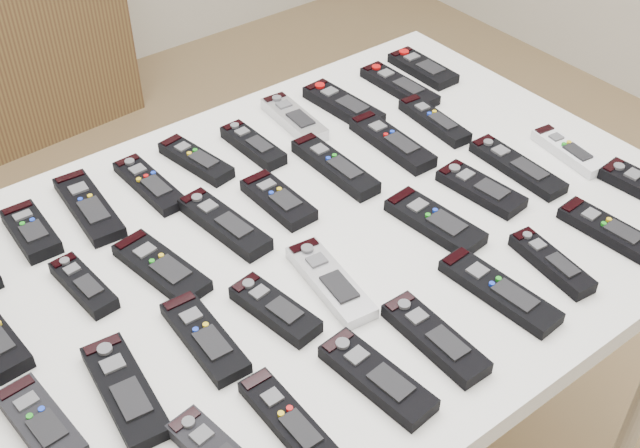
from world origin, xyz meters
TOP-DOWN VIEW (x-y plane):
  - table at (-0.04, -0.08)m, footprint 1.25×0.88m
  - remote_1 at (-0.42, 0.20)m, footprint 0.06×0.14m
  - remote_2 at (-0.32, 0.20)m, footprint 0.07×0.20m
  - remote_3 at (-0.21, 0.20)m, footprint 0.06×0.18m
  - remote_4 at (-0.11, 0.21)m, footprint 0.07×0.17m
  - remote_5 at (0.00, 0.18)m, footprint 0.05×0.15m
  - remote_6 at (0.12, 0.21)m, footprint 0.06×0.17m
  - remote_7 at (0.23, 0.19)m, footprint 0.07×0.19m
  - remote_8 at (0.37, 0.18)m, footprint 0.06×0.19m
  - remote_9 at (0.46, 0.21)m, footprint 0.06×0.16m
  - remote_11 at (-0.41, 0.03)m, footprint 0.05×0.14m
  - remote_12 at (-0.30, -0.01)m, footprint 0.09×0.18m
  - remote_13 at (-0.16, 0.02)m, footprint 0.07×0.19m
  - remote_14 at (-0.05, 0.02)m, footprint 0.06×0.15m
  - remote_15 at (0.08, 0.04)m, footprint 0.05×0.20m
  - remote_16 at (0.22, 0.03)m, footprint 0.06×0.20m
  - remote_17 at (0.33, 0.04)m, footprint 0.05×0.18m
  - remote_18 at (-0.56, -0.17)m, footprint 0.07×0.16m
  - remote_19 at (-0.45, -0.19)m, footprint 0.08×0.19m
  - remote_20 at (-0.32, -0.17)m, footprint 0.06×0.18m
  - remote_21 at (-0.21, -0.19)m, footprint 0.07×0.16m
  - remote_22 at (-0.11, -0.19)m, footprint 0.08×0.19m
  - remote_23 at (0.12, -0.19)m, footprint 0.08×0.18m
  - remote_24 at (0.24, -0.17)m, footprint 0.07×0.16m
  - remote_25 at (0.34, -0.16)m, footprint 0.05×0.20m
  - remote_26 at (0.46, -0.19)m, footprint 0.06×0.16m
  - remote_29 at (-0.31, -0.36)m, footprint 0.05×0.17m
  - remote_30 at (-0.17, -0.38)m, footprint 0.07×0.18m
  - remote_31 at (-0.06, -0.37)m, footprint 0.05×0.18m
  - remote_32 at (0.08, -0.36)m, footprint 0.07×0.20m
  - remote_33 at (0.19, -0.37)m, footprint 0.06×0.16m
  - remote_34 at (0.33, -0.38)m, footprint 0.06×0.17m

SIDE VIEW (x-z plane):
  - table at x=-0.04m, z-range 0.33..1.11m
  - remote_3 at x=-0.21m, z-range 0.78..0.80m
  - remote_9 at x=0.46m, z-range 0.78..0.80m
  - remote_2 at x=-0.32m, z-range 0.78..0.80m
  - remote_8 at x=0.37m, z-range 0.78..0.80m
  - remote_12 at x=-0.30m, z-range 0.78..0.80m
  - remote_25 at x=0.34m, z-range 0.78..0.80m
  - remote_20 at x=-0.32m, z-range 0.78..0.80m
  - remote_22 at x=-0.11m, z-range 0.78..0.80m
  - remote_24 at x=0.24m, z-range 0.78..0.80m
  - remote_29 at x=-0.31m, z-range 0.78..0.80m
  - remote_26 at x=0.46m, z-range 0.78..0.80m
  - remote_17 at x=0.33m, z-range 0.78..0.80m
  - remote_4 at x=-0.11m, z-range 0.78..0.80m
  - remote_32 at x=0.08m, z-range 0.78..0.80m
  - remote_11 at x=-0.41m, z-range 0.78..0.80m
  - remote_19 at x=-0.45m, z-range 0.78..0.80m
  - remote_34 at x=0.33m, z-range 0.78..0.80m
  - remote_14 at x=-0.05m, z-range 0.78..0.80m
  - remote_23 at x=0.12m, z-range 0.78..0.80m
  - remote_5 at x=0.00m, z-range 0.78..0.80m
  - remote_1 at x=-0.42m, z-range 0.78..0.80m
  - remote_7 at x=0.23m, z-range 0.78..0.80m
  - remote_6 at x=0.12m, z-range 0.78..0.80m
  - remote_33 at x=0.19m, z-range 0.78..0.80m
  - remote_31 at x=-0.06m, z-range 0.78..0.80m
  - remote_16 at x=0.22m, z-range 0.78..0.80m
  - remote_30 at x=-0.17m, z-range 0.78..0.80m
  - remote_21 at x=-0.21m, z-range 0.78..0.80m
  - remote_13 at x=-0.16m, z-range 0.78..0.80m
  - remote_15 at x=0.08m, z-range 0.78..0.80m
  - remote_18 at x=-0.56m, z-range 0.78..0.80m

